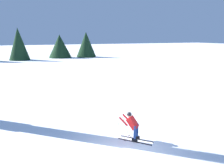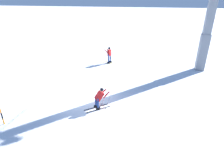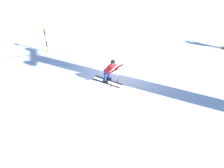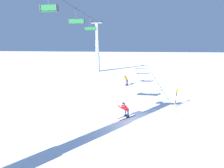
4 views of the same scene
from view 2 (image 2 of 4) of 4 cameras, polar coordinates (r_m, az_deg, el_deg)
ground_plane at (r=13.79m, az=-7.24°, el=-4.33°), size 260.00×260.00×0.00m
skier_carving_main at (r=12.18m, az=-3.84°, el=-3.94°), size 1.58×1.68×1.58m
lift_tower_near at (r=20.01m, az=27.52°, el=16.42°), size 0.80×2.47×11.19m
trail_marker_pole at (r=12.25m, az=-31.13°, el=-6.45°), size 0.07×0.28×1.98m
skier_distant_uphill at (r=20.73m, az=-0.85°, el=9.23°), size 0.88×1.64×1.81m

